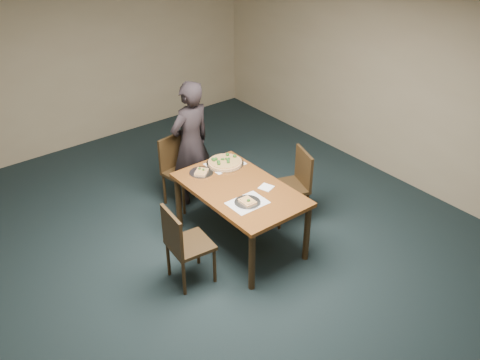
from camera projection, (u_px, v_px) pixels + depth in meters
ground at (242, 275)px, 5.78m from camera, size 8.00×8.00×0.00m
room_shell at (242, 130)px, 4.88m from camera, size 8.00×8.00×8.00m
dining_table at (240, 195)px, 5.95m from camera, size 0.90×1.50×0.75m
chair_far at (179, 166)px, 6.78m from camera, size 0.49×0.49×0.91m
chair_left at (183, 242)px, 5.45m from camera, size 0.46×0.46×0.91m
chair_right at (295, 182)px, 6.46m from camera, size 0.53×0.53×0.91m
diner at (191, 143)px, 6.67m from camera, size 0.64×0.46×1.63m
placemat_main at (225, 164)px, 6.36m from camera, size 0.42×0.32×0.00m
placemat_near at (247, 203)px, 5.64m from camera, size 0.40×0.30×0.00m
pizza_pan at (225, 162)px, 6.35m from camera, size 0.45×0.45×0.08m
slice_plate_near at (248, 202)px, 5.63m from camera, size 0.28×0.28×0.06m
slice_plate_far at (201, 172)px, 6.17m from camera, size 0.28×0.28×0.06m
napkin at (266, 187)px, 5.90m from camera, size 0.18×0.18×0.01m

